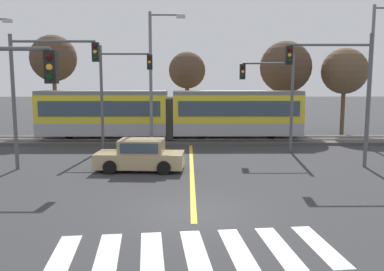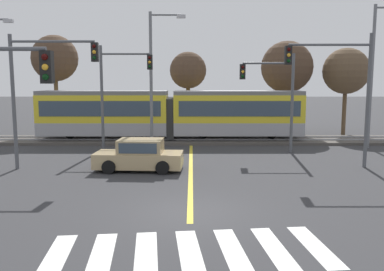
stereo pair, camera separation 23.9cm
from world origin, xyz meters
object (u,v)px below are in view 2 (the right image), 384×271
Objects in this scene: traffic_light_far_left at (119,83)px; street_lamp_centre at (155,71)px; traffic_light_mid_right at (342,81)px; bare_tree_far_west at (56,59)px; traffic_light_mid_left at (42,80)px; street_lamp_east at (376,69)px; light_rail_tram at (172,113)px; sedan_crossing at (140,156)px; bare_tree_east at (288,67)px; traffic_light_far_right at (275,89)px; bare_tree_far_east at (347,71)px; bare_tree_west at (189,71)px.

street_lamp_centre is (2.15, 1.06, 0.73)m from traffic_light_far_left.
traffic_light_mid_right is 0.83× the size of bare_tree_far_west.
street_lamp_east is at bearing 18.76° from traffic_light_mid_left.
traffic_light_mid_left is at bearing -74.39° from bare_tree_far_west.
street_lamp_centre is 1.09× the size of bare_tree_far_west.
street_lamp_centre is at bearing 178.70° from street_lamp_east.
light_rail_tram is 2.15× the size of street_lamp_centre.
sedan_crossing is (-1.04, -9.52, -1.35)m from light_rail_tram.
bare_tree_east is at bearing 23.35° from light_rail_tram.
traffic_light_far_left is (-9.48, 0.89, 0.36)m from traffic_light_far_right.
street_lamp_east reaches higher than street_lamp_centre.
traffic_light_far_left is 0.87× the size of bare_tree_east.
street_lamp_centre reaches higher than bare_tree_far_west.
light_rail_tram is 2.85× the size of traffic_light_mid_left.
sedan_crossing is 0.54× the size of bare_tree_far_west.
bare_tree_east is at bearing 41.63° from traffic_light_mid_left.
sedan_crossing is at bearing -96.24° from light_rail_tram.
street_lamp_east is (13.96, -0.32, 0.16)m from street_lamp_centre.
bare_tree_far_east is at bearing -3.93° from bare_tree_east.
bare_tree_east is (7.87, 0.40, 0.30)m from bare_tree_west.
light_rail_tram is 4.31× the size of sedan_crossing.
traffic_light_far_right is at bearing 118.67° from traffic_light_mid_right.
bare_tree_far_west is (-22.41, 6.61, 0.97)m from street_lamp_east.
traffic_light_far_left is at bearing 108.69° from sedan_crossing.
traffic_light_mid_left is 19.81m from bare_tree_east.
bare_tree_west is 0.88× the size of bare_tree_east.
traffic_light_mid_left reaches higher than traffic_light_far_right.
traffic_light_mid_right is at bearing -61.33° from traffic_light_far_right.
street_lamp_centre is at bearing -109.15° from bare_tree_west.
street_lamp_east reaches higher than bare_tree_west.
traffic_light_far_right is 0.86× the size of bare_tree_far_east.
street_lamp_east is (4.26, 5.97, 0.75)m from traffic_light_mid_right.
bare_tree_far_west is at bearing 178.67° from bare_tree_west.
bare_tree_east is at bearing 31.77° from traffic_light_far_left.
street_lamp_east reaches higher than traffic_light_mid_right.
bare_tree_east reaches higher than traffic_light_far_right.
bare_tree_far_east reaches higher than bare_tree_west.
traffic_light_mid_right is at bearing -32.94° from street_lamp_centre.
bare_tree_far_west is at bearing 152.39° from traffic_light_far_right.
traffic_light_far_right is 0.69× the size of street_lamp_centre.
bare_tree_far_west is at bearing 143.29° from street_lamp_centre.
street_lamp_east is 1.31× the size of bare_tree_far_east.
street_lamp_centre is 1.31× the size of bare_tree_west.
bare_tree_east is (0.27, 12.73, 1.06)m from traffic_light_mid_right.
traffic_light_far_right is 0.66× the size of street_lamp_east.
traffic_light_mid_left is 13.05m from traffic_light_far_right.
traffic_light_far_right is at bearing -56.83° from bare_tree_west.
bare_tree_far_west reaches higher than traffic_light_mid_left.
bare_tree_west is at bearing -179.64° from bare_tree_far_east.
bare_tree_far_east is at bearing -0.41° from bare_tree_far_west.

